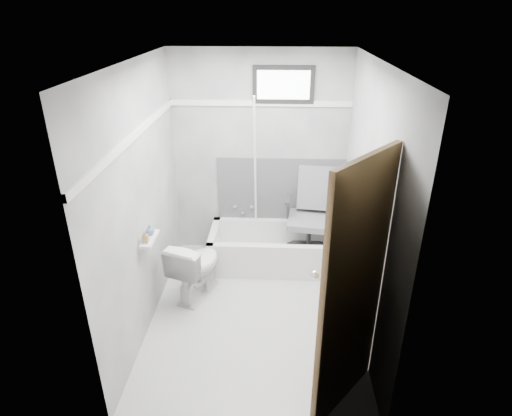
# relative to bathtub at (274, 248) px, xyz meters

# --- Properties ---
(floor) EXTENTS (2.60, 2.60, 0.00)m
(floor) POSITION_rel_bathtub_xyz_m (-0.19, -0.93, -0.21)
(floor) COLOR silver
(floor) RESTS_ON ground
(ceiling) EXTENTS (2.60, 2.60, 0.00)m
(ceiling) POSITION_rel_bathtub_xyz_m (-0.19, -0.93, 2.19)
(ceiling) COLOR silver
(ceiling) RESTS_ON floor
(wall_back) EXTENTS (2.00, 0.02, 2.40)m
(wall_back) POSITION_rel_bathtub_xyz_m (-0.19, 0.37, 0.99)
(wall_back) COLOR slate
(wall_back) RESTS_ON floor
(wall_front) EXTENTS (2.00, 0.02, 2.40)m
(wall_front) POSITION_rel_bathtub_xyz_m (-0.19, -2.23, 0.99)
(wall_front) COLOR slate
(wall_front) RESTS_ON floor
(wall_left) EXTENTS (0.02, 2.60, 2.40)m
(wall_left) POSITION_rel_bathtub_xyz_m (-1.19, -0.93, 0.99)
(wall_left) COLOR slate
(wall_left) RESTS_ON floor
(wall_right) EXTENTS (0.02, 2.60, 2.40)m
(wall_right) POSITION_rel_bathtub_xyz_m (0.81, -0.93, 0.99)
(wall_right) COLOR slate
(wall_right) RESTS_ON floor
(bathtub) EXTENTS (1.50, 0.70, 0.42)m
(bathtub) POSITION_rel_bathtub_xyz_m (0.00, 0.00, 0.00)
(bathtub) COLOR silver
(bathtub) RESTS_ON floor
(office_chair) EXTENTS (0.65, 0.65, 1.01)m
(office_chair) POSITION_rel_bathtub_xyz_m (0.40, 0.05, 0.41)
(office_chair) COLOR slate
(office_chair) RESTS_ON bathtub
(toilet) EXTENTS (0.58, 0.76, 0.66)m
(toilet) POSITION_rel_bathtub_xyz_m (-0.81, -0.63, 0.12)
(toilet) COLOR white
(toilet) RESTS_ON floor
(door) EXTENTS (0.78, 0.78, 2.00)m
(door) POSITION_rel_bathtub_xyz_m (0.79, -2.21, 0.79)
(door) COLOR brown
(door) RESTS_ON floor
(window) EXTENTS (0.66, 0.04, 0.40)m
(window) POSITION_rel_bathtub_xyz_m (0.06, 0.36, 1.81)
(window) COLOR black
(window) RESTS_ON wall_back
(backerboard) EXTENTS (1.50, 0.02, 0.78)m
(backerboard) POSITION_rel_bathtub_xyz_m (0.06, 0.36, 0.59)
(backerboard) COLOR #4C4C4F
(backerboard) RESTS_ON wall_back
(trim_back) EXTENTS (2.00, 0.02, 0.06)m
(trim_back) POSITION_rel_bathtub_xyz_m (-0.19, 0.36, 1.61)
(trim_back) COLOR white
(trim_back) RESTS_ON wall_back
(trim_left) EXTENTS (0.02, 2.60, 0.06)m
(trim_left) POSITION_rel_bathtub_xyz_m (-1.18, -0.93, 1.61)
(trim_left) COLOR white
(trim_left) RESTS_ON wall_left
(pole) EXTENTS (0.02, 0.53, 1.89)m
(pole) POSITION_rel_bathtub_xyz_m (-0.23, 0.13, 0.84)
(pole) COLOR white
(pole) RESTS_ON bathtub
(shelf) EXTENTS (0.10, 0.32, 0.02)m
(shelf) POSITION_rel_bathtub_xyz_m (-1.12, -1.06, 0.69)
(shelf) COLOR silver
(shelf) RESTS_ON wall_left
(soap_bottle_a) EXTENTS (0.05, 0.05, 0.12)m
(soap_bottle_a) POSITION_rel_bathtub_xyz_m (-1.13, -1.14, 0.76)
(soap_bottle_a) COLOR #9C7A4E
(soap_bottle_a) RESTS_ON shelf
(soap_bottle_b) EXTENTS (0.10, 0.10, 0.10)m
(soap_bottle_b) POSITION_rel_bathtub_xyz_m (-1.13, -1.00, 0.75)
(soap_bottle_b) COLOR slate
(soap_bottle_b) RESTS_ON shelf
(faucet) EXTENTS (0.26, 0.10, 0.16)m
(faucet) POSITION_rel_bathtub_xyz_m (-0.39, 0.34, 0.34)
(faucet) COLOR silver
(faucet) RESTS_ON wall_back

